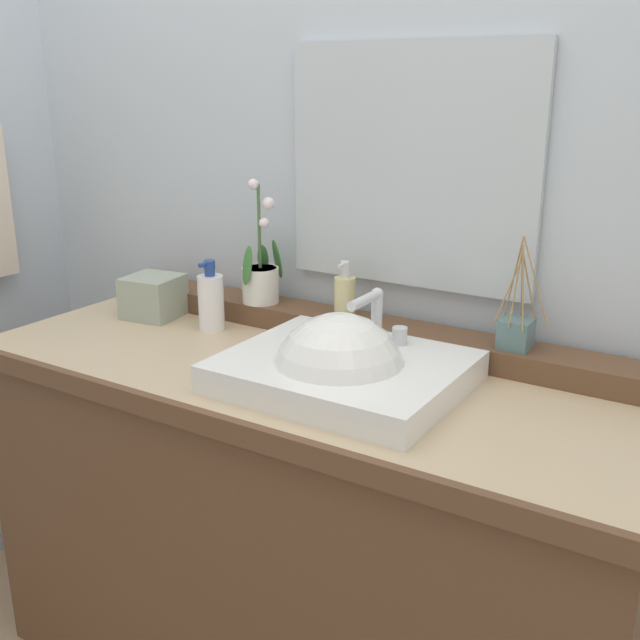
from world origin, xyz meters
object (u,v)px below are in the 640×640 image
Objects in this scene: reed_diffuser at (516,332)px; tissue_box at (153,297)px; sink_basin at (341,377)px; potted_plant at (261,276)px; soap_dispenser at (345,296)px; soap_bar at (319,327)px; lotion_bottle at (211,301)px.

reed_diffuser reaches higher than tissue_box.
sink_basin is 0.67m from tissue_box.
reed_diffuser is (0.65, 0.00, -0.03)m from potted_plant.
potted_plant reaches higher than soap_dispenser.
soap_dispenser is (0.24, -0.00, -0.01)m from potted_plant.
tissue_box is at bearing -157.17° from potted_plant.
potted_plant is 0.24m from soap_dispenser.
soap_bar is 0.30× the size of reed_diffuser.
soap_bar is 0.23× the size of potted_plant.
sink_basin is 2.66× the size of lotion_bottle.
tissue_box is (-0.52, 0.03, -0.02)m from soap_bar.
soap_dispenser reaches higher than lotion_bottle.
lotion_bottle is 0.20m from tissue_box.
sink_basin is at bearing -61.07° from soap_dispenser.
potted_plant reaches higher than soap_bar.
soap_dispenser reaches higher than soap_bar.
reed_diffuser is at bearing 7.21° from tissue_box.
sink_basin is at bearing -34.03° from potted_plant.
reed_diffuser is at bearing 20.61° from soap_bar.
sink_basin is 0.48m from lotion_bottle.
lotion_bottle is (-0.45, 0.15, 0.05)m from sink_basin.
lotion_bottle is at bearing -0.92° from tissue_box.
lotion_bottle reaches higher than tissue_box.
soap_bar is 0.52× the size of soap_dispenser.
reed_diffuser is (0.26, 0.27, 0.07)m from sink_basin.
soap_dispenser is (-0.14, 0.26, 0.08)m from sink_basin.
lotion_bottle is (-0.07, -0.11, -0.05)m from potted_plant.
sink_basin is 3.41× the size of soap_dispenser.
potted_plant is 1.30× the size of reed_diffuser.
reed_diffuser is 0.73m from lotion_bottle.
soap_bar is 0.40× the size of lotion_bottle.
sink_basin reaches higher than tissue_box.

